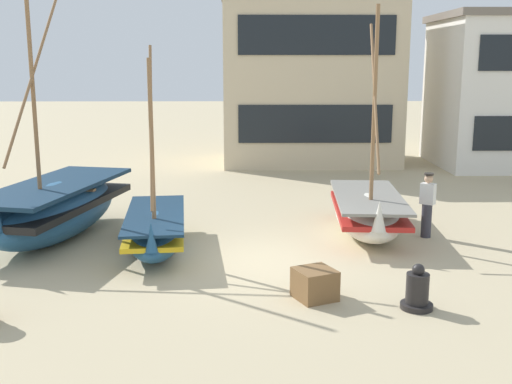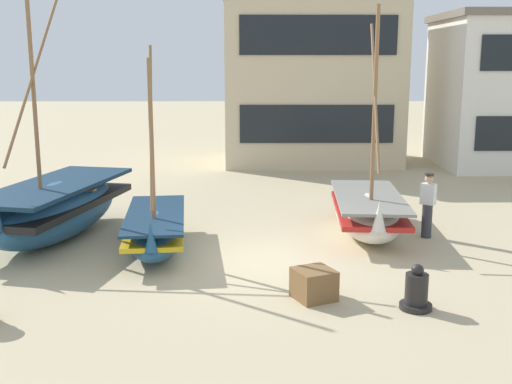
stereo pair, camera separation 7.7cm
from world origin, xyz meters
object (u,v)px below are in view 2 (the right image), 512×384
at_px(cargo_crate, 314,284).
at_px(harbor_building_main, 311,79).
at_px(fishing_boat_centre_large, 56,208).
at_px(capstan_winch, 416,292).
at_px(fishing_boat_far_right, 368,212).
at_px(fisherman_by_hull, 428,206).
at_px(fishing_boat_near_left, 156,229).

xyz_separation_m(cargo_crate, harbor_building_main, (1.57, 16.99, 3.43)).
distance_m(fishing_boat_centre_large, capstan_winch, 9.33).
height_order(fishing_boat_far_right, harbor_building_main, harbor_building_main).
bearing_deg(fishing_boat_far_right, fisherman_by_hull, -14.44).
relative_size(fishing_boat_centre_large, fisherman_by_hull, 3.73).
height_order(fishing_boat_near_left, fisherman_by_hull, fishing_boat_near_left).
distance_m(fishing_boat_centre_large, harbor_building_main, 15.18).
relative_size(fishing_boat_far_right, cargo_crate, 8.26).
bearing_deg(fishing_boat_far_right, capstan_winch, -90.82).
bearing_deg(capstan_winch, harbor_building_main, 90.85).
xyz_separation_m(fishing_boat_far_right, fisherman_by_hull, (1.46, -0.37, 0.25)).
bearing_deg(harbor_building_main, fishing_boat_near_left, -110.17).
distance_m(cargo_crate, harbor_building_main, 17.40).
bearing_deg(fishing_boat_near_left, fishing_boat_far_right, 14.59).
bearing_deg(fishing_boat_centre_large, harbor_building_main, 58.70).
relative_size(fishing_boat_far_right, fisherman_by_hull, 3.45).
bearing_deg(fisherman_by_hull, fishing_boat_far_right, 165.56).
relative_size(fisherman_by_hull, cargo_crate, 2.39).
distance_m(capstan_winch, cargo_crate, 1.90).
bearing_deg(cargo_crate, capstan_winch, -16.03).
distance_m(fishing_boat_near_left, harbor_building_main, 14.99).
relative_size(capstan_winch, harbor_building_main, 0.11).
bearing_deg(cargo_crate, fishing_boat_near_left, 137.10).
relative_size(fishing_boat_far_right, harbor_building_main, 0.74).
bearing_deg(fishing_boat_centre_large, fisherman_by_hull, 0.03).
distance_m(fishing_boat_near_left, fishing_boat_far_right, 5.56).
bearing_deg(fishing_boat_far_right, fishing_boat_near_left, -165.41).
bearing_deg(fishing_boat_centre_large, cargo_crate, -34.61).
distance_m(fishing_boat_centre_large, fishing_boat_far_right, 8.08).
height_order(capstan_winch, harbor_building_main, harbor_building_main).
bearing_deg(cargo_crate, fishing_boat_centre_large, 145.39).
height_order(fishing_boat_near_left, harbor_building_main, harbor_building_main).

